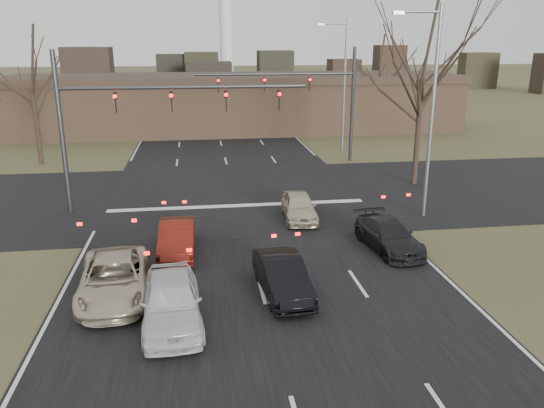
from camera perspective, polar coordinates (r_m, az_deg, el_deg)
The scene contains 17 objects.
ground at distance 16.21m, azimuth 0.18°, elevation -13.91°, with size 360.00×360.00×0.00m, color #414926.
road_main at distance 74.24m, azimuth -6.66°, elevation 10.56°, with size 14.00×300.00×0.02m, color black.
road_cross at distance 29.99m, azimuth -3.97°, elevation 0.94°, with size 200.00×14.00×0.02m, color black.
building at distance 52.21m, azimuth -3.76°, elevation 10.84°, with size 42.40×10.40×5.30m.
mast_arm_near at distance 27.13m, azimuth -15.11°, elevation 9.60°, with size 12.12×0.24×8.00m.
mast_arm_far at distance 37.79m, azimuth 4.51°, elevation 12.01°, with size 11.12×0.24×8.00m.
streetlight_right_near at distance 26.24m, azimuth 16.57°, elevation 10.37°, with size 2.34×0.25×10.00m.
streetlight_right_far at distance 42.38m, azimuth 7.59°, elevation 13.24°, with size 2.34×0.25×10.00m.
tree_right_near at distance 32.47m, azimuth 16.25°, elevation 17.44°, with size 6.90×6.90×11.50m.
tree_left_far at distance 40.28m, azimuth -24.78°, elevation 14.18°, with size 5.70×5.70×9.50m.
tree_right_far at distance 51.64m, azimuth 11.50°, elevation 15.25°, with size 5.40×5.40×9.00m.
car_silver_suv at distance 18.84m, azimuth -16.63°, elevation -7.69°, with size 2.27×4.92×1.37m, color beige.
car_white_sedan at distance 16.76m, azimuth -10.78°, elevation -10.16°, with size 1.79×4.46×1.52m, color silver.
car_black_hatch at distance 18.29m, azimuth 1.12°, elevation -7.76°, with size 1.40×4.01×1.32m, color black.
car_charcoal_sedan at distance 22.64m, azimuth 12.43°, elevation -3.31°, with size 1.71×4.20×1.22m, color black.
car_red_ahead at distance 22.01m, azimuth -10.18°, elevation -3.63°, with size 1.40×4.01×1.32m, color #5C150D.
car_silver_ahead at distance 25.84m, azimuth 2.93°, elevation -0.25°, with size 1.53×3.81×1.30m, color beige.
Camera 1 is at (-2.02, -13.74, 8.36)m, focal length 35.00 mm.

